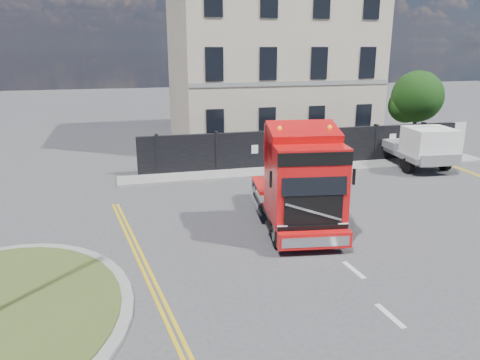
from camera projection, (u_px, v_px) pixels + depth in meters
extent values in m
plane|color=#424244|center=(241.00, 241.00, 15.57)|extent=(120.00, 120.00, 0.00)
cube|color=black|center=(308.00, 148.00, 25.09)|extent=(18.00, 0.25, 2.00)
cube|color=silver|center=(445.00, 140.00, 27.10)|extent=(2.60, 0.12, 2.00)
cube|color=beige|center=(267.00, 58.00, 30.83)|extent=(12.00, 10.00, 11.00)
cylinder|color=#382619|center=(414.00, 128.00, 29.84)|extent=(0.24, 0.24, 2.40)
sphere|color=black|center=(418.00, 96.00, 29.29)|extent=(3.20, 3.20, 3.20)
sphere|color=black|center=(406.00, 106.00, 29.71)|extent=(2.20, 2.20, 2.20)
cube|color=gray|center=(314.00, 169.00, 24.51)|extent=(20.00, 1.60, 0.12)
cube|color=black|center=(293.00, 202.00, 17.33)|extent=(3.05, 6.08, 0.42)
cube|color=red|center=(305.00, 181.00, 15.42)|extent=(2.62, 2.70, 2.59)
cube|color=red|center=(299.00, 143.00, 16.06)|extent=(2.40, 1.14, 1.29)
cube|color=black|center=(315.00, 180.00, 14.19)|extent=(2.02, 0.34, 0.97)
cube|color=red|center=(314.00, 240.00, 14.42)|extent=(2.33, 0.64, 0.51)
cylinder|color=black|center=(278.00, 233.00, 15.03)|extent=(0.43, 0.99, 0.96)
cylinder|color=gray|center=(278.00, 233.00, 15.03)|extent=(0.41, 0.57, 0.53)
cylinder|color=black|center=(338.00, 230.00, 15.24)|extent=(0.43, 0.99, 0.96)
cylinder|color=gray|center=(338.00, 230.00, 15.24)|extent=(0.41, 0.57, 0.53)
cylinder|color=black|center=(262.00, 201.00, 18.16)|extent=(0.43, 0.99, 0.96)
cylinder|color=gray|center=(262.00, 201.00, 18.16)|extent=(0.41, 0.57, 0.53)
cylinder|color=black|center=(312.00, 199.00, 18.38)|extent=(0.43, 0.99, 0.96)
cylinder|color=gray|center=(312.00, 199.00, 18.38)|extent=(0.41, 0.57, 0.53)
cylinder|color=black|center=(258.00, 192.00, 19.22)|extent=(0.43, 0.99, 0.96)
cylinder|color=gray|center=(258.00, 192.00, 19.22)|extent=(0.41, 0.57, 0.53)
cylinder|color=black|center=(305.00, 190.00, 19.44)|extent=(0.43, 0.99, 0.96)
cylinder|color=gray|center=(305.00, 190.00, 19.44)|extent=(0.41, 0.57, 0.53)
cube|color=slate|center=(408.00, 150.00, 25.51)|extent=(2.61, 5.63, 0.28)
cube|color=white|center=(429.00, 143.00, 23.71)|extent=(2.33, 2.22, 1.48)
cylinder|color=black|center=(408.00, 166.00, 23.77)|extent=(0.28, 0.80, 0.80)
cylinder|color=black|center=(445.00, 163.00, 24.29)|extent=(0.28, 0.80, 0.80)
cylinder|color=black|center=(374.00, 151.00, 26.95)|extent=(0.28, 0.80, 0.80)
cylinder|color=black|center=(407.00, 149.00, 27.47)|extent=(0.28, 0.80, 0.80)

